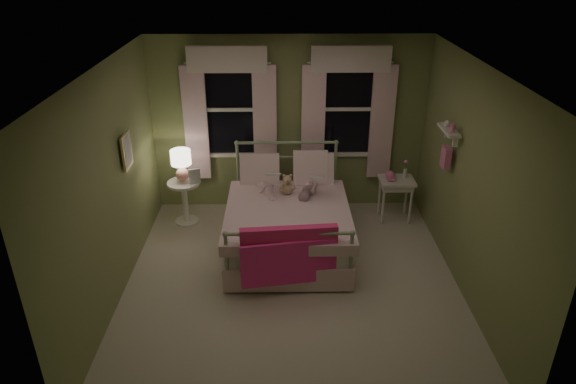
{
  "coord_description": "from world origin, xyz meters",
  "views": [
    {
      "loc": [
        -0.13,
        -5.09,
        3.74
      ],
      "look_at": [
        -0.04,
        0.48,
        1.0
      ],
      "focal_mm": 32.0,
      "sensor_mm": 36.0,
      "label": 1
    }
  ],
  "objects_px": {
    "nightstand_right": "(396,185)",
    "table_lamp": "(181,162)",
    "nightstand_left": "(185,196)",
    "teddy_bear": "(287,186)",
    "bed": "(288,223)",
    "child_left": "(266,170)",
    "child_right": "(308,169)"
  },
  "relations": [
    {
      "from": "child_left",
      "to": "child_right",
      "type": "bearing_deg",
      "value": 166.41
    },
    {
      "from": "teddy_bear",
      "to": "nightstand_left",
      "type": "height_order",
      "value": "teddy_bear"
    },
    {
      "from": "nightstand_right",
      "to": "nightstand_left",
      "type": "bearing_deg",
      "value": -179.18
    },
    {
      "from": "table_lamp",
      "to": "nightstand_right",
      "type": "bearing_deg",
      "value": 0.82
    },
    {
      "from": "child_left",
      "to": "nightstand_left",
      "type": "relative_size",
      "value": 1.19
    },
    {
      "from": "teddy_bear",
      "to": "nightstand_right",
      "type": "distance_m",
      "value": 1.68
    },
    {
      "from": "bed",
      "to": "table_lamp",
      "type": "height_order",
      "value": "bed"
    },
    {
      "from": "bed",
      "to": "nightstand_left",
      "type": "xyz_separation_m",
      "value": [
        -1.48,
        0.72,
        0.04
      ]
    },
    {
      "from": "table_lamp",
      "to": "teddy_bear",
      "type": "bearing_deg",
      "value": -16.84
    },
    {
      "from": "nightstand_right",
      "to": "table_lamp",
      "type": "bearing_deg",
      "value": -179.18
    },
    {
      "from": "bed",
      "to": "child_left",
      "type": "height_order",
      "value": "child_left"
    },
    {
      "from": "child_left",
      "to": "table_lamp",
      "type": "distance_m",
      "value": 1.23
    },
    {
      "from": "child_left",
      "to": "table_lamp",
      "type": "bearing_deg",
      "value": -27.14
    },
    {
      "from": "child_right",
      "to": "nightstand_right",
      "type": "xyz_separation_m",
      "value": [
        1.31,
        0.33,
        -0.42
      ]
    },
    {
      "from": "child_right",
      "to": "nightstand_right",
      "type": "bearing_deg",
      "value": -151.16
    },
    {
      "from": "bed",
      "to": "nightstand_right",
      "type": "bearing_deg",
      "value": 25.81
    },
    {
      "from": "bed",
      "to": "child_left",
      "type": "bearing_deg",
      "value": 123.42
    },
    {
      "from": "bed",
      "to": "child_left",
      "type": "distance_m",
      "value": 0.78
    },
    {
      "from": "teddy_bear",
      "to": "nightstand_left",
      "type": "distance_m",
      "value": 1.59
    },
    {
      "from": "child_left",
      "to": "teddy_bear",
      "type": "distance_m",
      "value": 0.36
    },
    {
      "from": "bed",
      "to": "child_left",
      "type": "xyz_separation_m",
      "value": [
        -0.29,
        0.43,
        0.58
      ]
    },
    {
      "from": "table_lamp",
      "to": "nightstand_right",
      "type": "distance_m",
      "value": 3.09
    },
    {
      "from": "child_left",
      "to": "bed",
      "type": "bearing_deg",
      "value": 109.83
    },
    {
      "from": "child_right",
      "to": "nightstand_right",
      "type": "distance_m",
      "value": 1.41
    },
    {
      "from": "teddy_bear",
      "to": "table_lamp",
      "type": "xyz_separation_m",
      "value": [
        -1.48,
        0.45,
        0.16
      ]
    },
    {
      "from": "teddy_bear",
      "to": "nightstand_right",
      "type": "bearing_deg",
      "value": 17.18
    },
    {
      "from": "bed",
      "to": "table_lamp",
      "type": "bearing_deg",
      "value": 154.05
    },
    {
      "from": "child_left",
      "to": "child_right",
      "type": "height_order",
      "value": "child_right"
    },
    {
      "from": "child_right",
      "to": "nightstand_right",
      "type": "relative_size",
      "value": 1.25
    },
    {
      "from": "table_lamp",
      "to": "child_left",
      "type": "bearing_deg",
      "value": -13.55
    },
    {
      "from": "child_left",
      "to": "table_lamp",
      "type": "xyz_separation_m",
      "value": [
        -1.2,
        0.29,
        -0.0
      ]
    },
    {
      "from": "bed",
      "to": "teddy_bear",
      "type": "xyz_separation_m",
      "value": [
        -0.01,
        0.27,
        0.42
      ]
    }
  ]
}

